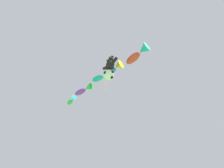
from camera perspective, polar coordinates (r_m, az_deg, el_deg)
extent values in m
ellipsoid|color=black|center=(14.07, -0.72, 7.18)|extent=(0.88, 0.75, 1.07)
sphere|color=black|center=(14.72, -0.69, 8.99)|extent=(0.73, 0.73, 0.73)
sphere|color=beige|center=(14.56, -1.58, 9.58)|extent=(0.31, 0.31, 0.31)
sphere|color=black|center=(15.06, -1.39, 9.01)|extent=(0.30, 0.30, 0.30)
cylinder|color=black|center=(14.50, -2.47, 6.15)|extent=(0.63, 0.28, 0.50)
sphere|color=black|center=(13.77, -1.43, 5.36)|extent=(0.40, 0.40, 0.40)
sphere|color=black|center=(14.85, 0.04, 10.22)|extent=(0.30, 0.30, 0.30)
cylinder|color=black|center=(13.96, 1.13, 9.14)|extent=(0.63, 0.28, 0.50)
sphere|color=black|center=(13.56, -0.02, 6.51)|extent=(0.40, 0.40, 0.40)
sphere|color=white|center=(13.44, -1.24, 3.48)|extent=(0.98, 0.98, 0.98)
sphere|color=black|center=(13.24, 0.12, 4.56)|extent=(0.27, 0.27, 0.27)
sphere|color=black|center=(13.87, -0.59, 3.43)|extent=(0.27, 0.27, 0.27)
sphere|color=black|center=(13.20, -2.65, 4.33)|extent=(0.27, 0.27, 0.27)
sphere|color=black|center=(13.13, -0.12, 2.61)|extent=(0.27, 0.27, 0.27)
ellipsoid|color=red|center=(14.15, 8.01, 9.69)|extent=(1.61, 0.78, 0.62)
cone|color=#19ADB2|center=(13.83, 11.88, 12.71)|extent=(0.90, 0.94, 0.91)
sphere|color=black|center=(14.45, 6.43, 8.85)|extent=(0.16, 0.16, 0.16)
ellipsoid|color=blue|center=(15.21, -0.60, 5.06)|extent=(1.36, 0.91, 0.64)
cone|color=yellow|center=(14.85, 2.40, 6.91)|extent=(0.81, 1.03, 0.94)
sphere|color=black|center=(15.50, -1.77, 4.71)|extent=(0.17, 0.17, 0.17)
ellipsoid|color=#19ADB2|center=(16.93, -5.45, 2.12)|extent=(1.56, 1.06, 0.58)
cone|color=#19ADB2|center=(16.52, -2.22, 3.51)|extent=(0.99, 1.04, 0.85)
sphere|color=black|center=(17.23, -6.69, 1.91)|extent=(0.15, 0.15, 0.15)
ellipsoid|color=purple|center=(17.59, -12.00, -2.98)|extent=(1.65, 0.92, 0.55)
cone|color=green|center=(16.92, -9.04, -1.39)|extent=(0.99, 0.95, 0.80)
sphere|color=black|center=(17.97, -13.07, -3.26)|extent=(0.14, 0.14, 0.14)
ellipsoid|color=green|center=(19.16, -15.72, -6.66)|extent=(1.11, 0.67, 0.45)
cone|color=#19ADB2|center=(18.55, -14.63, -5.40)|extent=(0.66, 0.74, 0.67)
sphere|color=black|center=(19.49, -16.07, -6.88)|extent=(0.12, 0.12, 0.12)
cube|color=#E53F9E|center=(17.32, -2.01, 3.68)|extent=(0.76, 0.64, 0.97)
cylinder|color=yellow|center=(16.35, -2.53, 0.51)|extent=(0.03, 0.05, 2.08)
cylinder|color=yellow|center=(16.24, -1.86, 0.92)|extent=(0.03, 0.17, 2.07)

